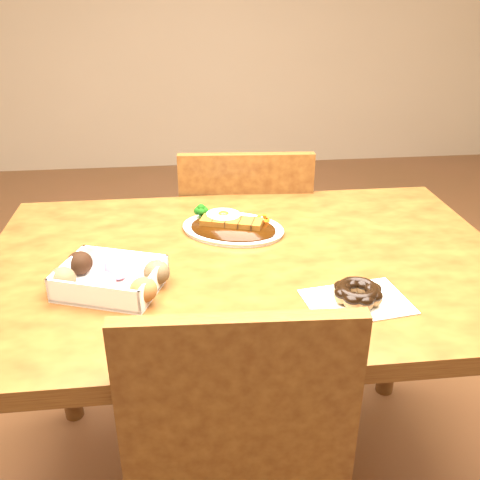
{
  "coord_description": "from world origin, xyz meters",
  "views": [
    {
      "loc": [
        -0.14,
        -1.07,
        1.33
      ],
      "look_at": [
        -0.02,
        -0.03,
        0.81
      ],
      "focal_mm": 40.0,
      "sensor_mm": 36.0,
      "label": 1
    }
  ],
  "objects": [
    {
      "name": "table",
      "position": [
        0.0,
        0.0,
        0.65
      ],
      "size": [
        1.2,
        0.8,
        0.75
      ],
      "color": "#4C240F",
      "rests_on": "ground"
    },
    {
      "name": "chair_far",
      "position": [
        0.06,
        0.53,
        0.48
      ],
      "size": [
        0.45,
        0.45,
        0.87
      ],
      "rotation": [
        0.0,
        0.0,
        3.07
      ],
      "color": "#4C240F",
      "rests_on": "ground"
    },
    {
      "name": "katsu_curry_plate",
      "position": [
        -0.02,
        0.15,
        0.76
      ],
      "size": [
        0.3,
        0.27,
        0.05
      ],
      "rotation": [
        0.0,
        0.0,
        -0.39
      ],
      "color": "white",
      "rests_on": "table"
    },
    {
      "name": "donut_box",
      "position": [
        -0.3,
        -0.1,
        0.78
      ],
      "size": [
        0.24,
        0.21,
        0.06
      ],
      "rotation": [
        0.0,
        0.0,
        -0.35
      ],
      "color": "white",
      "rests_on": "table"
    },
    {
      "name": "pon_de_ring",
      "position": [
        0.19,
        -0.21,
        0.77
      ],
      "size": [
        0.22,
        0.17,
        0.04
      ],
      "rotation": [
        0.0,
        0.0,
        0.14
      ],
      "color": "silver",
      "rests_on": "table"
    }
  ]
}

